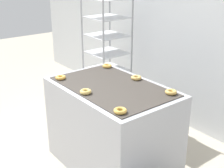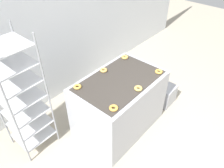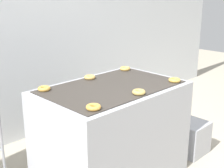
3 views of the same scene
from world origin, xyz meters
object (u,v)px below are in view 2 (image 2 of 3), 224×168
at_px(glaze_bin, 165,95).
at_px(donut_near_center, 138,88).
at_px(donut_near_right, 159,72).
at_px(fryer_machine, 119,104).
at_px(donut_far_left, 77,87).
at_px(baking_rack_cart, 21,97).
at_px(donut_near_left, 114,108).
at_px(donut_far_right, 125,57).
at_px(donut_far_center, 104,70).

bearing_deg(glaze_bin, donut_near_center, -177.62).
bearing_deg(donut_near_center, donut_near_right, 0.04).
bearing_deg(glaze_bin, fryer_machine, 164.33).
height_order(fryer_machine, donut_near_right, donut_near_right).
relative_size(donut_near_center, donut_far_left, 1.01).
xyz_separation_m(baking_rack_cart, donut_far_left, (0.60, -0.46, 0.05)).
height_order(donut_near_left, donut_near_center, donut_near_center).
relative_size(fryer_machine, donut_near_right, 11.86).
relative_size(baking_rack_cart, glaze_bin, 4.93).
bearing_deg(donut_far_left, fryer_machine, -32.48).
bearing_deg(donut_far_right, fryer_machine, -148.34).
distance_m(baking_rack_cart, donut_far_center, 1.22).
relative_size(donut_near_right, donut_far_left, 1.01).
bearing_deg(donut_near_left, donut_near_right, -0.42).
distance_m(donut_near_right, donut_far_right, 0.65).
bearing_deg(donut_near_right, donut_near_left, 179.58).
bearing_deg(fryer_machine, donut_near_center, -90.07).
height_order(donut_near_right, donut_far_right, donut_far_right).
relative_size(donut_near_center, donut_far_right, 1.00).
bearing_deg(donut_near_left, donut_far_center, 51.20).
bearing_deg(donut_far_center, donut_far_right, -0.90).
height_order(baking_rack_cart, donut_near_center, baking_rack_cart).
distance_m(fryer_machine, donut_near_right, 0.80).
xyz_separation_m(donut_near_center, donut_near_right, (0.53, 0.00, -0.00)).
distance_m(fryer_machine, donut_far_center, 0.60).
bearing_deg(donut_near_left, donut_far_right, 31.82).
xyz_separation_m(donut_near_left, donut_near_center, (0.51, -0.01, 0.00)).
relative_size(glaze_bin, donut_far_left, 3.32).
distance_m(donut_near_left, donut_near_right, 1.04).
height_order(donut_near_left, donut_far_right, donut_far_right).
xyz_separation_m(donut_near_right, donut_far_center, (-0.52, 0.65, 0.00)).
bearing_deg(donut_far_center, donut_near_left, -128.80).
relative_size(glaze_bin, donut_near_center, 3.29).
xyz_separation_m(donut_near_center, donut_far_center, (0.01, 0.65, -0.00)).
height_order(fryer_machine, donut_far_left, donut_far_left).
relative_size(baking_rack_cart, donut_far_center, 16.26).
bearing_deg(baking_rack_cart, donut_near_left, -60.92).
xyz_separation_m(glaze_bin, donut_near_center, (-1.01, -0.04, 0.80)).
xyz_separation_m(glaze_bin, donut_far_right, (-0.49, 0.60, 0.80)).
bearing_deg(donut_near_center, glaze_bin, 2.38).
xyz_separation_m(glaze_bin, donut_near_left, (-1.52, -0.03, 0.80)).
bearing_deg(donut_near_center, donut_near_left, 179.10).
distance_m(baking_rack_cart, donut_far_left, 0.76).
bearing_deg(donut_far_center, glaze_bin, -31.46).
relative_size(glaze_bin, donut_near_right, 3.27).
bearing_deg(donut_far_center, donut_near_right, -51.56).
bearing_deg(donut_far_left, donut_near_left, -89.03).
bearing_deg(donut_near_right, donut_near_center, -179.96).
distance_m(donut_near_left, donut_far_left, 0.65).
xyz_separation_m(donut_far_left, donut_far_center, (0.53, -0.00, 0.00)).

